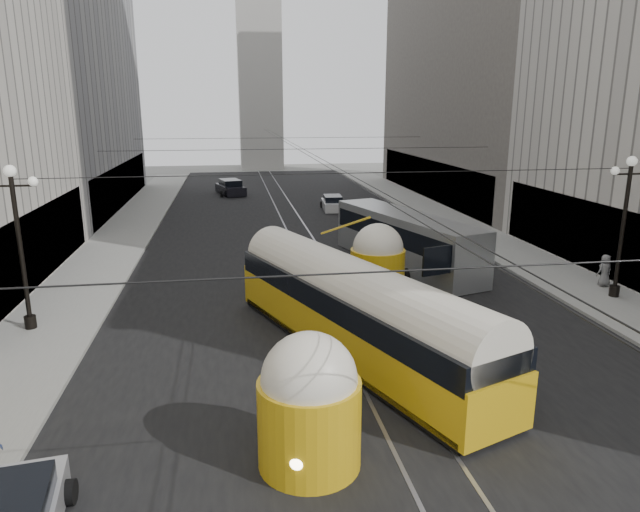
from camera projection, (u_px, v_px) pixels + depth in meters
name	position (u px, v px, depth m)	size (l,w,h in m)	color
road	(302.00, 239.00, 38.21)	(20.00, 85.00, 0.02)	black
sidewalk_left	(126.00, 233.00, 39.73)	(4.00, 72.00, 0.15)	gray
sidewalk_right	(453.00, 223.00, 43.34)	(4.00, 72.00, 0.15)	gray
rail_left	(291.00, 240.00, 38.09)	(0.12, 85.00, 0.04)	gray
rail_right	(314.00, 239.00, 38.32)	(0.12, 85.00, 0.04)	gray
building_left_far	(34.00, 35.00, 46.41)	(12.60, 28.60, 28.60)	#999999
building_right_far	(497.00, 20.00, 51.91)	(12.60, 32.60, 32.60)	#514C47
distant_tower	(259.00, 60.00, 79.84)	(6.00, 6.00, 31.36)	#B2AFA8
lamppost_left_mid	(19.00, 239.00, 21.51)	(1.86, 0.44, 6.37)	black
lamppost_right_mid	(624.00, 219.00, 25.29)	(1.86, 0.44, 6.37)	black
catenary	(306.00, 151.00, 35.78)	(25.00, 72.00, 0.23)	black
streetcar	(354.00, 309.00, 19.99)	(7.43, 14.96, 3.49)	gold
city_bus	(406.00, 238.00, 31.45)	(5.58, 11.87, 2.91)	#9B9FA0
sedan_white_far	(333.00, 204.00, 48.90)	(1.93, 4.12, 1.27)	silver
sedan_dark_far	(231.00, 188.00, 57.66)	(3.18, 5.21, 1.53)	black
pedestrian_sidewalk_right	(605.00, 270.00, 27.51)	(0.76, 0.47, 1.56)	slate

